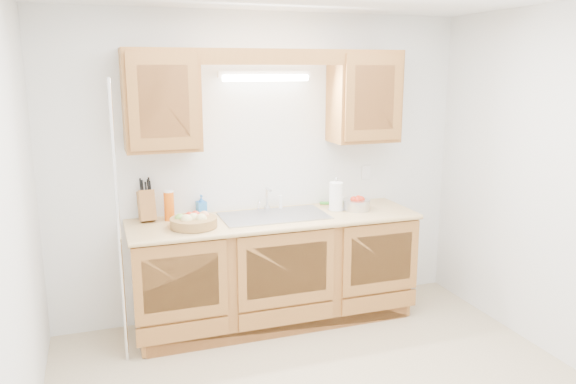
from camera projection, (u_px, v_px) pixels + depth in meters
name	position (u px, v px, depth m)	size (l,w,h in m)	color
room	(336.00, 209.00, 3.29)	(3.52, 3.50, 2.50)	#C0AD8B
base_cabinets	(275.00, 271.00, 4.57)	(2.20, 0.60, 0.86)	#A46930
countertop	(275.00, 219.00, 4.46)	(2.30, 0.63, 0.04)	tan
upper_cabinet_left	(161.00, 100.00, 4.13)	(0.55, 0.33, 0.75)	#A46930
upper_cabinet_right	(364.00, 97.00, 4.66)	(0.55, 0.33, 0.75)	#A46930
valance	(274.00, 57.00, 4.20)	(2.20, 0.05, 0.12)	#A46930
fluorescent_fixture	(265.00, 76.00, 4.44)	(0.76, 0.08, 0.08)	white
sink	(274.00, 225.00, 4.50)	(0.84, 0.46, 0.36)	#9E9EA3
wire_shelf_pole	(119.00, 227.00, 3.83)	(0.03, 0.03, 2.00)	silver
outlet_plate	(366.00, 172.00, 4.99)	(0.08, 0.01, 0.12)	white
fruit_basket	(194.00, 221.00, 4.16)	(0.35, 0.35, 0.11)	#A57A42
knife_block	(147.00, 205.00, 4.33)	(0.13, 0.20, 0.34)	#A46930
orange_canister	(169.00, 205.00, 4.34)	(0.10, 0.10, 0.24)	#DD5A0C
soap_bottle	(201.00, 205.00, 4.51)	(0.07, 0.08, 0.16)	blue
sponge	(325.00, 204.00, 4.87)	(0.11, 0.09, 0.02)	#CC333F
paper_towel	(336.00, 197.00, 4.63)	(0.14, 0.14, 0.28)	silver
apple_bowl	(357.00, 204.00, 4.67)	(0.30, 0.30, 0.12)	silver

